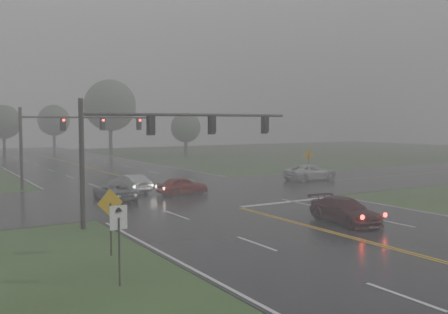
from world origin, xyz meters
TOP-DOWN VIEW (x-y plane):
  - ground at (0.00, 0.00)m, footprint 180.00×180.00m
  - main_road at (0.00, 20.00)m, footprint 18.00×160.00m
  - cross_street at (0.00, 22.00)m, footprint 120.00×14.00m
  - stop_bar at (4.50, 14.40)m, footprint 8.50×0.50m
  - sedan_maroon at (2.18, 7.19)m, footprint 2.38×4.85m
  - sedan_red at (-0.37, 21.44)m, footprint 3.92×1.62m
  - sedan_silver at (-3.39, 24.50)m, footprint 2.11×4.43m
  - car_grey at (-5.68, 21.46)m, footprint 2.22×4.45m
  - pickup_white at (14.08, 23.40)m, footprint 5.29×2.47m
  - signal_gantry_near at (-6.16, 13.26)m, footprint 12.96×0.29m
  - signal_gantry_far at (-6.70, 30.72)m, footprint 11.43×0.34m
  - sign_diamond_west at (-10.68, 7.53)m, footprint 1.13×0.23m
  - sign_arrow_white at (-11.69, 3.71)m, footprint 0.60×0.11m
  - sign_diamond_east at (14.51, 24.22)m, footprint 1.21×0.29m
  - tree_ne_a at (10.03, 68.33)m, footprint 8.50×8.50m
  - tree_n_mid at (-5.06, 77.64)m, footprint 5.67×5.67m
  - tree_e_near at (18.98, 58.55)m, footprint 4.76×4.76m
  - tree_n_far at (5.26, 87.54)m, footprint 6.02×6.02m

SIDE VIEW (x-z plane):
  - ground at x=0.00m, z-range 0.00..0.00m
  - main_road at x=0.00m, z-range -0.01..0.01m
  - cross_street at x=0.00m, z-range -0.01..0.01m
  - stop_bar at x=4.50m, z-range 0.00..0.00m
  - sedan_maroon at x=2.18m, z-range -0.68..0.68m
  - sedan_red at x=-0.37m, z-range -0.66..0.66m
  - sedan_silver at x=-3.39m, z-range -0.70..0.70m
  - car_grey at x=-5.68m, z-range -0.60..0.60m
  - pickup_white at x=14.08m, z-range -0.73..0.73m
  - sign_diamond_west at x=-10.68m, z-range 0.48..3.22m
  - sign_arrow_white at x=-11.69m, z-range 0.54..3.24m
  - sign_diamond_east at x=14.51m, z-range 0.51..3.45m
  - tree_e_near at x=18.98m, z-range 1.09..8.08m
  - signal_gantry_far at x=-6.70m, z-range 1.34..7.99m
  - signal_gantry_near at x=-6.16m, z-range 1.38..8.03m
  - tree_n_mid at x=-5.06m, z-range 1.31..9.64m
  - tree_n_far at x=5.26m, z-range 1.39..10.23m
  - tree_ne_a at x=10.03m, z-range 1.98..14.47m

